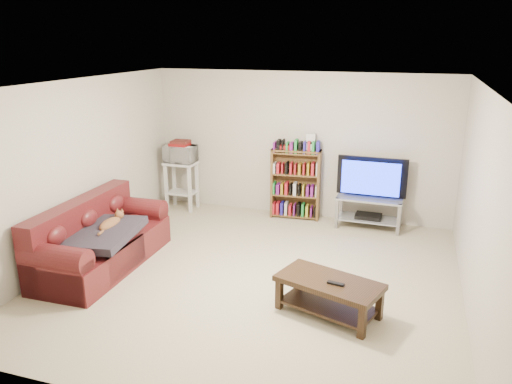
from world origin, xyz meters
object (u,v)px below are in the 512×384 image
at_px(coffee_table, 329,290).
at_px(tv_stand, 369,207).
at_px(sofa, 98,243).
at_px(bookshelf, 296,183).

relative_size(coffee_table, tv_stand, 1.21).
xyz_separation_m(sofa, tv_stand, (3.27, 2.50, 0.03)).
xyz_separation_m(sofa, coffee_table, (3.12, -0.29, -0.03)).
height_order(tv_stand, bookshelf, bookshelf).
height_order(sofa, coffee_table, sofa).
relative_size(coffee_table, bookshelf, 1.06).
bearing_deg(sofa, bookshelf, 51.29).
distance_m(tv_stand, bookshelf, 1.26).
distance_m(coffee_table, tv_stand, 2.79).
bearing_deg(coffee_table, bookshelf, 128.63).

